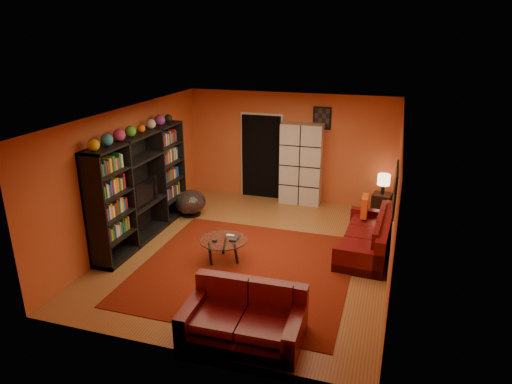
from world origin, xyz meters
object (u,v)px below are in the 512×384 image
(tv, at_px, (141,193))
(sofa, at_px, (370,237))
(storage_cabinet, at_px, (301,164))
(bowl_chair, at_px, (190,202))
(table_lamp, at_px, (384,180))
(entertainment_unit, at_px, (141,187))
(loveseat, at_px, (245,316))
(side_table, at_px, (381,204))
(coffee_table, at_px, (223,242))

(tv, xyz_separation_m, sofa, (4.36, 0.75, -0.68))
(sofa, relative_size, storage_cabinet, 1.12)
(bowl_chair, bearing_deg, tv, -104.62)
(sofa, bearing_deg, storage_cabinet, 133.13)
(storage_cabinet, xyz_separation_m, table_lamp, (1.91, -0.22, -0.15))
(entertainment_unit, relative_size, loveseat, 1.83)
(bowl_chair, bearing_deg, side_table, 17.37)
(entertainment_unit, distance_m, loveseat, 3.89)
(loveseat, bearing_deg, tv, 50.00)
(tv, height_order, coffee_table, tv)
(sofa, height_order, side_table, sofa)
(loveseat, bearing_deg, bowl_chair, 33.09)
(side_table, bearing_deg, table_lamp, 0.00)
(tv, xyz_separation_m, bowl_chair, (0.36, 1.38, -0.66))
(tv, distance_m, coffee_table, 2.01)
(entertainment_unit, height_order, tv, entertainment_unit)
(entertainment_unit, relative_size, sofa, 1.39)
(table_lamp, bearing_deg, sofa, -93.42)
(entertainment_unit, relative_size, tv, 3.46)
(table_lamp, bearing_deg, tv, -149.17)
(entertainment_unit, height_order, loveseat, entertainment_unit)
(sofa, distance_m, table_lamp, 1.99)
(entertainment_unit, bearing_deg, storage_cabinet, 46.99)
(coffee_table, bearing_deg, storage_cabinet, 78.31)
(coffee_table, height_order, side_table, side_table)
(table_lamp, bearing_deg, bowl_chair, -162.63)
(loveseat, relative_size, side_table, 3.27)
(entertainment_unit, relative_size, bowl_chair, 4.21)
(tv, bearing_deg, loveseat, -128.62)
(tv, bearing_deg, sofa, -80.20)
(table_lamp, bearing_deg, side_table, 0.00)
(loveseat, bearing_deg, table_lamp, -18.88)
(coffee_table, distance_m, bowl_chair, 2.37)
(tv, bearing_deg, coffee_table, -103.41)
(loveseat, distance_m, side_table, 5.23)
(side_table, bearing_deg, loveseat, -107.50)
(sofa, bearing_deg, bowl_chair, 174.15)
(storage_cabinet, relative_size, bowl_chair, 2.71)
(sofa, height_order, storage_cabinet, storage_cabinet)
(entertainment_unit, xyz_separation_m, loveseat, (2.95, -2.41, -0.77))
(bowl_chair, relative_size, table_lamp, 1.57)
(entertainment_unit, bearing_deg, table_lamp, 29.65)
(coffee_table, bearing_deg, tv, 166.59)
(bowl_chair, xyz_separation_m, side_table, (4.11, 1.29, -0.06))
(tv, xyz_separation_m, table_lamp, (4.47, 2.67, -0.15))
(entertainment_unit, relative_size, coffee_table, 3.52)
(bowl_chair, distance_m, side_table, 4.31)
(loveseat, xyz_separation_m, coffee_table, (-1.03, 1.87, 0.10))
(entertainment_unit, bearing_deg, tv, -62.27)
(tv, distance_m, table_lamp, 5.21)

